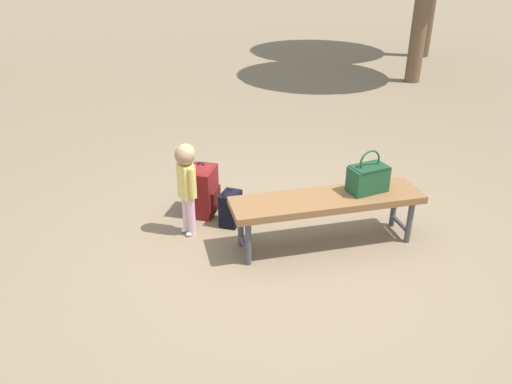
{
  "coord_description": "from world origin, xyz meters",
  "views": [
    {
      "loc": [
        0.05,
        3.6,
        2.38
      ],
      "look_at": [
        0.2,
        -0.19,
        0.45
      ],
      "focal_mm": 35.92,
      "sensor_mm": 36.0,
      "label": 1
    }
  ],
  "objects_px": {
    "park_bench": "(327,203)",
    "backpack_large": "(202,188)",
    "handbag": "(368,177)",
    "child_standing": "(186,176)",
    "backpack_small": "(231,206)"
  },
  "relations": [
    {
      "from": "handbag",
      "to": "child_standing",
      "type": "height_order",
      "value": "child_standing"
    },
    {
      "from": "handbag",
      "to": "backpack_large",
      "type": "relative_size",
      "value": 0.7
    },
    {
      "from": "backpack_large",
      "to": "handbag",
      "type": "bearing_deg",
      "value": 165.31
    },
    {
      "from": "park_bench",
      "to": "backpack_large",
      "type": "bearing_deg",
      "value": -24.29
    },
    {
      "from": "handbag",
      "to": "backpack_small",
      "type": "bearing_deg",
      "value": -8.97
    },
    {
      "from": "park_bench",
      "to": "handbag",
      "type": "height_order",
      "value": "handbag"
    },
    {
      "from": "child_standing",
      "to": "backpack_large",
      "type": "height_order",
      "value": "child_standing"
    },
    {
      "from": "park_bench",
      "to": "child_standing",
      "type": "xyz_separation_m",
      "value": [
        1.18,
        -0.13,
        0.16
      ]
    },
    {
      "from": "park_bench",
      "to": "backpack_large",
      "type": "height_order",
      "value": "backpack_large"
    },
    {
      "from": "backpack_large",
      "to": "backpack_small",
      "type": "height_order",
      "value": "backpack_large"
    },
    {
      "from": "park_bench",
      "to": "child_standing",
      "type": "bearing_deg",
      "value": -6.38
    },
    {
      "from": "park_bench",
      "to": "backpack_large",
      "type": "distance_m",
      "value": 1.22
    },
    {
      "from": "child_standing",
      "to": "park_bench",
      "type": "bearing_deg",
      "value": 173.62
    },
    {
      "from": "handbag",
      "to": "backpack_large",
      "type": "bearing_deg",
      "value": -14.69
    },
    {
      "from": "park_bench",
      "to": "child_standing",
      "type": "height_order",
      "value": "child_standing"
    }
  ]
}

